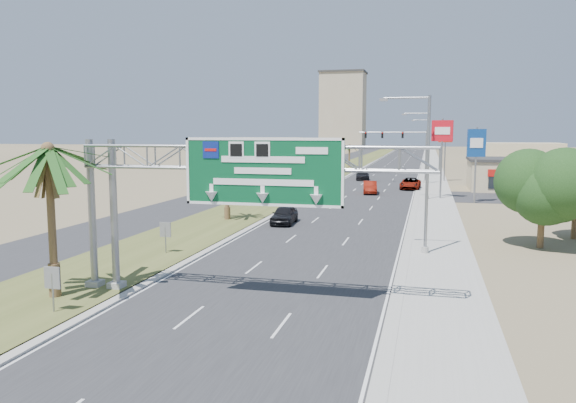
{
  "coord_description": "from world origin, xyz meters",
  "views": [
    {
      "loc": [
        7.54,
        -14.06,
        7.73
      ],
      "look_at": [
        0.61,
        13.61,
        4.2
      ],
      "focal_mm": 35.0,
      "sensor_mm": 36.0,
      "label": 1
    }
  ],
  "objects_px": {
    "pole_sign_red_near": "(442,136)",
    "store_building": "(540,176)",
    "signal_mast": "(412,152)",
    "car_mid_lane": "(370,187)",
    "sign_gantry": "(232,169)",
    "pole_sign_blue": "(476,146)",
    "pole_sign_red_far": "(445,140)",
    "car_left_lane": "(284,215)",
    "car_right_lane": "(410,184)",
    "palm_near": "(48,150)",
    "car_far": "(363,175)"
  },
  "relations": [
    {
      "from": "pole_sign_red_near",
      "to": "store_building",
      "type": "bearing_deg",
      "value": 44.74
    },
    {
      "from": "signal_mast",
      "to": "car_mid_lane",
      "type": "height_order",
      "value": "signal_mast"
    },
    {
      "from": "sign_gantry",
      "to": "pole_sign_blue",
      "type": "relative_size",
      "value": 2.02
    },
    {
      "from": "pole_sign_red_far",
      "to": "signal_mast",
      "type": "bearing_deg",
      "value": -131.39
    },
    {
      "from": "car_left_lane",
      "to": "car_right_lane",
      "type": "distance_m",
      "value": 33.46
    },
    {
      "from": "palm_near",
      "to": "store_building",
      "type": "distance_m",
      "value": 66.04
    },
    {
      "from": "car_mid_lane",
      "to": "pole_sign_blue",
      "type": "distance_m",
      "value": 14.86
    },
    {
      "from": "palm_near",
      "to": "pole_sign_red_far",
      "type": "bearing_deg",
      "value": 74.53
    },
    {
      "from": "palm_near",
      "to": "pole_sign_red_far",
      "type": "height_order",
      "value": "palm_near"
    },
    {
      "from": "palm_near",
      "to": "car_far",
      "type": "bearing_deg",
      "value": 84.64
    },
    {
      "from": "pole_sign_red_near",
      "to": "palm_near",
      "type": "bearing_deg",
      "value": -111.97
    },
    {
      "from": "palm_near",
      "to": "car_far",
      "type": "relative_size",
      "value": 1.61
    },
    {
      "from": "pole_sign_red_near",
      "to": "signal_mast",
      "type": "bearing_deg",
      "value": 101.48
    },
    {
      "from": "palm_near",
      "to": "car_left_lane",
      "type": "distance_m",
      "value": 24.75
    },
    {
      "from": "sign_gantry",
      "to": "pole_sign_red_far",
      "type": "height_order",
      "value": "pole_sign_red_far"
    },
    {
      "from": "signal_mast",
      "to": "pole_sign_red_near",
      "type": "relative_size",
      "value": 1.11
    },
    {
      "from": "car_left_lane",
      "to": "car_mid_lane",
      "type": "xyz_separation_m",
      "value": [
        4.65,
        25.39,
        0.02
      ]
    },
    {
      "from": "pole_sign_red_near",
      "to": "car_left_lane",
      "type": "bearing_deg",
      "value": -121.28
    },
    {
      "from": "sign_gantry",
      "to": "pole_sign_red_far",
      "type": "xyz_separation_m",
      "value": [
        11.1,
        67.56,
        0.38
      ]
    },
    {
      "from": "store_building",
      "to": "pole_sign_red_far",
      "type": "xyz_separation_m",
      "value": [
        -11.97,
        11.49,
        4.43
      ]
    },
    {
      "from": "car_right_lane",
      "to": "sign_gantry",
      "type": "bearing_deg",
      "value": -94.11
    },
    {
      "from": "palm_near",
      "to": "car_mid_lane",
      "type": "xyz_separation_m",
      "value": [
        9.68,
        48.83,
        -6.14
      ]
    },
    {
      "from": "pole_sign_blue",
      "to": "store_building",
      "type": "bearing_deg",
      "value": 59.33
    },
    {
      "from": "sign_gantry",
      "to": "car_far",
      "type": "distance_m",
      "value": 67.18
    },
    {
      "from": "store_building",
      "to": "pole_sign_red_near",
      "type": "bearing_deg",
      "value": -135.26
    },
    {
      "from": "car_mid_lane",
      "to": "sign_gantry",
      "type": "bearing_deg",
      "value": -98.82
    },
    {
      "from": "pole_sign_red_near",
      "to": "pole_sign_blue",
      "type": "xyz_separation_m",
      "value": [
        3.54,
        -3.07,
        -1.12
      ]
    },
    {
      "from": "car_right_lane",
      "to": "pole_sign_blue",
      "type": "relative_size",
      "value": 0.67
    },
    {
      "from": "store_building",
      "to": "pole_sign_red_near",
      "type": "xyz_separation_m",
      "value": [
        -13.0,
        -12.88,
        5.33
      ]
    },
    {
      "from": "signal_mast",
      "to": "store_building",
      "type": "height_order",
      "value": "signal_mast"
    },
    {
      "from": "car_right_lane",
      "to": "pole_sign_red_far",
      "type": "bearing_deg",
      "value": 73.76
    },
    {
      "from": "car_far",
      "to": "car_mid_lane",
      "type": "bearing_deg",
      "value": -87.66
    },
    {
      "from": "palm_near",
      "to": "sign_gantry",
      "type": "bearing_deg",
      "value": 13.32
    },
    {
      "from": "sign_gantry",
      "to": "car_left_lane",
      "type": "xyz_separation_m",
      "value": [
        -3.11,
        21.51,
        -5.29
      ]
    },
    {
      "from": "sign_gantry",
      "to": "car_mid_lane",
      "type": "distance_m",
      "value": 47.22
    },
    {
      "from": "sign_gantry",
      "to": "pole_sign_red_far",
      "type": "bearing_deg",
      "value": 80.67
    },
    {
      "from": "store_building",
      "to": "palm_near",
      "type": "bearing_deg",
      "value": -118.28
    },
    {
      "from": "palm_near",
      "to": "car_right_lane",
      "type": "height_order",
      "value": "palm_near"
    },
    {
      "from": "car_left_lane",
      "to": "pole_sign_blue",
      "type": "relative_size",
      "value": 0.54
    },
    {
      "from": "pole_sign_red_far",
      "to": "car_mid_lane",
      "type": "bearing_deg",
      "value": -114.82
    },
    {
      "from": "pole_sign_blue",
      "to": "car_far",
      "type": "bearing_deg",
      "value": 119.67
    },
    {
      "from": "sign_gantry",
      "to": "store_building",
      "type": "height_order",
      "value": "sign_gantry"
    },
    {
      "from": "car_far",
      "to": "car_right_lane",
      "type": "bearing_deg",
      "value": -65.8
    },
    {
      "from": "car_far",
      "to": "pole_sign_red_near",
      "type": "distance_m",
      "value": 27.3
    },
    {
      "from": "palm_near",
      "to": "pole_sign_red_near",
      "type": "relative_size",
      "value": 0.9
    },
    {
      "from": "signal_mast",
      "to": "pole_sign_blue",
      "type": "distance_m",
      "value": 23.17
    },
    {
      "from": "sign_gantry",
      "to": "pole_sign_red_far",
      "type": "relative_size",
      "value": 2.05
    },
    {
      "from": "sign_gantry",
      "to": "store_building",
      "type": "xyz_separation_m",
      "value": [
        23.06,
        56.07,
        -4.06
      ]
    },
    {
      "from": "store_building",
      "to": "car_right_lane",
      "type": "relative_size",
      "value": 3.24
    },
    {
      "from": "palm_near",
      "to": "pole_sign_red_far",
      "type": "distance_m",
      "value": 72.1
    }
  ]
}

